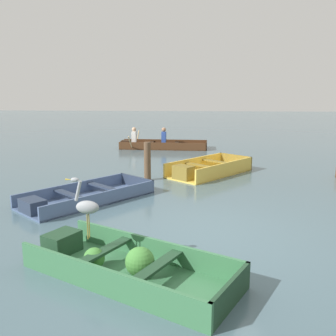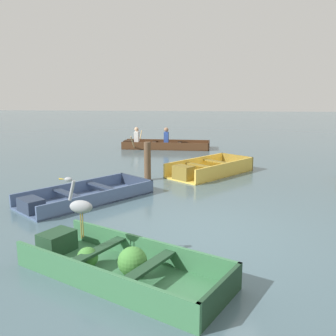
{
  "view_description": "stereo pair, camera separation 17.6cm",
  "coord_description": "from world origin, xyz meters",
  "views": [
    {
      "loc": [
        -0.12,
        -5.99,
        2.38
      ],
      "look_at": [
        -0.83,
        3.84,
        0.35
      ],
      "focal_mm": 40.0,
      "sensor_mm": 36.0,
      "label": 1
    },
    {
      "loc": [
        0.05,
        -5.98,
        2.38
      ],
      "look_at": [
        -0.83,
        3.84,
        0.35
      ],
      "focal_mm": 40.0,
      "sensor_mm": 36.0,
      "label": 2
    }
  ],
  "objects": [
    {
      "name": "heron_on_dinghy",
      "position": [
        -1.55,
        -1.31,
        0.89
      ],
      "size": [
        0.46,
        0.17,
        0.84
      ],
      "color": "olive",
      "rests_on": "dinghy_green_foreground"
    },
    {
      "name": "mooring_post",
      "position": [
        -1.39,
        3.87,
        0.52
      ],
      "size": [
        0.18,
        0.18,
        1.04
      ],
      "primitive_type": "cylinder",
      "color": "brown",
      "rests_on": "ground"
    },
    {
      "name": "ground_plane",
      "position": [
        0.0,
        0.0,
        0.0
      ],
      "size": [
        80.0,
        80.0,
        0.0
      ],
      "primitive_type": "plane",
      "color": "#47606B"
    },
    {
      "name": "skiff_slate_blue_far_moored",
      "position": [
        -2.55,
        1.73,
        0.1
      ],
      "size": [
        2.78,
        3.02,
        0.31
      ],
      "color": "#475B7F",
      "rests_on": "ground"
    },
    {
      "name": "rowboat_dark_varnish_with_crew",
      "position": [
        -1.64,
        9.66,
        0.16
      ],
      "size": [
        3.67,
        2.32,
        0.89
      ],
      "color": "#4C2D19",
      "rests_on": "ground"
    },
    {
      "name": "skiff_yellow_near_moored",
      "position": [
        0.24,
        4.65,
        0.15
      ],
      "size": [
        2.62,
        2.8,
        0.41
      ],
      "color": "#E5BC47",
      "rests_on": "ground"
    },
    {
      "name": "dinghy_green_foreground",
      "position": [
        -1.05,
        -1.48,
        0.14
      ],
      "size": [
        3.04,
        2.31,
        0.42
      ],
      "color": "#387047",
      "rests_on": "ground"
    }
  ]
}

